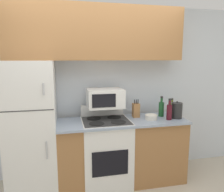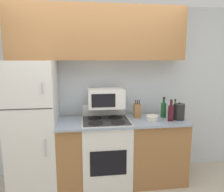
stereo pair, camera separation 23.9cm
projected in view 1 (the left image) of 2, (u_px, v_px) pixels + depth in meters
wall_back at (95, 92)px, 3.33m from camera, size 8.00×0.05×2.55m
lower_cabinets at (122, 151)px, 3.15m from camera, size 1.79×0.62×0.93m
refrigerator at (32, 128)px, 2.86m from camera, size 0.63×0.69×1.76m
upper_cabinets at (97, 33)px, 2.99m from camera, size 2.42×0.35×0.73m
stove at (106, 151)px, 3.08m from camera, size 0.66×0.61×1.10m
microwave at (105, 98)px, 3.05m from camera, size 0.49×0.37×0.25m
knife_block at (136, 110)px, 3.19m from camera, size 0.09×0.09×0.26m
bowl at (151, 117)px, 3.08m from camera, size 0.18×0.18×0.07m
bottle_wine_red at (169, 111)px, 3.06m from camera, size 0.08×0.08×0.30m
bottle_olive_oil at (172, 109)px, 3.29m from camera, size 0.06×0.06×0.26m
bottle_wine_green at (161, 108)px, 3.23m from camera, size 0.08×0.08×0.30m
kettle at (177, 110)px, 3.14m from camera, size 0.15×0.15×0.25m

